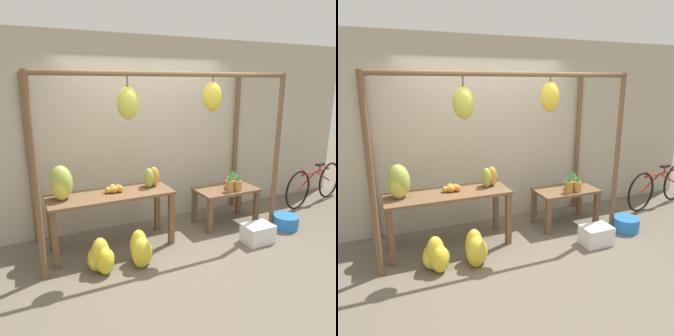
{
  "view_description": "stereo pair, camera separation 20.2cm",
  "coord_description": "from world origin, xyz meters",
  "views": [
    {
      "loc": [
        -1.78,
        -3.27,
        2.13
      ],
      "look_at": [
        0.07,
        0.66,
        1.0
      ],
      "focal_mm": 35.0,
      "sensor_mm": 36.0,
      "label": 1
    },
    {
      "loc": [
        -1.59,
        -3.35,
        2.13
      ],
      "look_at": [
        0.07,
        0.66,
        1.0
      ],
      "focal_mm": 35.0,
      "sensor_mm": 36.0,
      "label": 2
    }
  ],
  "objects": [
    {
      "name": "banana_pile_on_table",
      "position": [
        -1.34,
        0.71,
        0.93
      ],
      "size": [
        0.38,
        0.38,
        0.42
      ],
      "color": "gold",
      "rests_on": "display_table_main"
    },
    {
      "name": "stall_awning",
      "position": [
        -0.02,
        0.5,
        1.6
      ],
      "size": [
        3.35,
        1.13,
        2.27
      ],
      "color": "brown",
      "rests_on": "ground_plane"
    },
    {
      "name": "parked_bicycle",
      "position": [
        3.05,
        0.73,
        0.36
      ],
      "size": [
        1.69,
        0.36,
        0.73
      ],
      "color": "black",
      "rests_on": "ground_plane"
    },
    {
      "name": "blue_bucket",
      "position": [
        1.79,
        0.12,
        0.1
      ],
      "size": [
        0.37,
        0.37,
        0.2
      ],
      "color": "blue",
      "rests_on": "ground_plane"
    },
    {
      "name": "pineapple_cluster",
      "position": [
        1.14,
        0.61,
        0.68
      ],
      "size": [
        0.31,
        0.33,
        0.28
      ],
      "color": "olive",
      "rests_on": "display_table_side"
    },
    {
      "name": "ground_plane",
      "position": [
        0.0,
        0.0,
        0.0
      ],
      "size": [
        20.0,
        20.0,
        0.0
      ],
      "primitive_type": "plane",
      "color": "#665B4C"
    },
    {
      "name": "display_table_main",
      "position": [
        -0.74,
        0.66,
        0.63
      ],
      "size": [
        1.6,
        0.58,
        0.75
      ],
      "color": "brown",
      "rests_on": "ground_plane"
    },
    {
      "name": "banana_pile_ground_right",
      "position": [
        -0.55,
        0.09,
        0.19
      ],
      "size": [
        0.33,
        0.39,
        0.42
      ],
      "color": "gold",
      "rests_on": "ground_plane"
    },
    {
      "name": "orange_pile",
      "position": [
        -0.67,
        0.69,
        0.8
      ],
      "size": [
        0.24,
        0.18,
        0.1
      ],
      "color": "orange",
      "rests_on": "display_table_main"
    },
    {
      "name": "display_table_side",
      "position": [
        1.07,
        0.68,
        0.45
      ],
      "size": [
        0.94,
        0.55,
        0.57
      ],
      "color": "brown",
      "rests_on": "ground_plane"
    },
    {
      "name": "papaya_pile",
      "position": [
        -0.16,
        0.72,
        0.88
      ],
      "size": [
        0.25,
        0.24,
        0.27
      ],
      "color": "gold",
      "rests_on": "display_table_main"
    },
    {
      "name": "banana_pile_ground_left",
      "position": [
        -1.03,
        0.14,
        0.17
      ],
      "size": [
        0.41,
        0.42,
        0.42
      ],
      "color": "#9EB247",
      "rests_on": "ground_plane"
    },
    {
      "name": "fruit_crate_white",
      "position": [
        1.11,
        -0.06,
        0.13
      ],
      "size": [
        0.4,
        0.29,
        0.26
      ],
      "color": "silver",
      "rests_on": "ground_plane"
    },
    {
      "name": "shop_wall_back",
      "position": [
        0.0,
        1.34,
        1.4
      ],
      "size": [
        8.0,
        0.08,
        2.8
      ],
      "color": "#B2A893",
      "rests_on": "ground_plane"
    }
  ]
}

